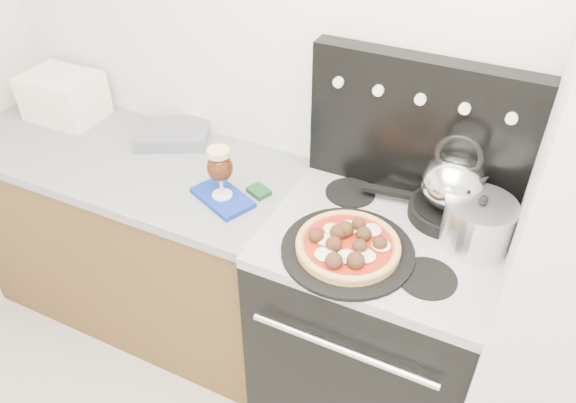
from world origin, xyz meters
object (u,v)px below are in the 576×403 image
Objects in this scene: toaster_oven at (64,96)px; beer_glass at (220,173)px; oven_mitt at (223,198)px; stove_body at (372,327)px; pizza at (348,243)px; pizza_pan at (348,251)px; tea_kettle at (454,178)px; base_cabinet at (143,241)px; skillet at (447,211)px; stock_pot at (477,225)px.

beer_glass is (0.94, -0.22, 0.02)m from toaster_oven.
beer_glass reaches higher than oven_mitt.
toaster_oven is at bearing 166.48° from oven_mitt.
stove_body is 2.68× the size of pizza.
pizza_pan is at bearing -13.14° from toaster_oven.
oven_mitt is 0.80m from tea_kettle.
skillet reaches higher than base_cabinet.
oven_mitt reaches higher than base_cabinet.
toaster_oven is 1.58× the size of beer_glass.
beer_glass reaches higher than pizza.
stove_body is at bearing 6.04° from beer_glass.
toaster_oven reaches higher than base_cabinet.
toaster_oven is 0.97m from oven_mitt.
tea_kettle is at bearing 52.80° from pizza.
base_cabinet is 1.49m from stock_pot.
toaster_oven is 1.22× the size of skillet.
stove_body is at bearing 62.07° from pizza_pan.
beer_glass is at bearing -173.96° from stove_body.
pizza is (-0.08, -0.15, 0.52)m from stove_body.
stove_body is at bearing -133.77° from skillet.
skillet reaches higher than oven_mitt.
pizza_pan is 0.03m from pizza.
stock_pot is at bearing 8.57° from beer_glass.
beer_glass is at bearing 0.00° from oven_mitt.
stove_body is (1.10, -0.02, 0.01)m from base_cabinet.
skillet is (1.68, 0.00, -0.06)m from toaster_oven.
pizza is (0.51, -0.08, 0.05)m from oven_mitt.
toaster_oven is 0.96× the size of pizza.
pizza is at bearing 0.00° from pizza_pan.
base_cabinet is 1.37m from skillet.
tea_kettle is at bearing 0.00° from skillet.
pizza_pan is 1.97× the size of stock_pot.
base_cabinet is at bearing 170.40° from beer_glass.
pizza_pan is 1.63× the size of skillet.
tea_kettle is at bearing 17.05° from beer_glass.
toaster_oven is at bearing 176.95° from stock_pot.
stove_body is 3.83× the size of tea_kettle.
pizza_pan is at bearing 0.00° from pizza.
tea_kettle is 1.07× the size of stock_pot.
skillet is (0.75, 0.23, -0.08)m from beer_glass.
base_cabinet is at bearing -178.25° from stock_pot.
stock_pot is (1.37, 0.04, 0.57)m from base_cabinet.
stove_body is 3.40× the size of skillet.
oven_mitt is 1.00× the size of tea_kettle.
oven_mitt is (0.94, -0.22, -0.09)m from toaster_oven.
oven_mitt is at bearing 170.78° from pizza_pan.
pizza is at bearing -9.22° from beer_glass.
tea_kettle is (1.68, 0.00, 0.08)m from toaster_oven.
beer_glass is 0.61× the size of pizza.
stock_pot reaches higher than pizza.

